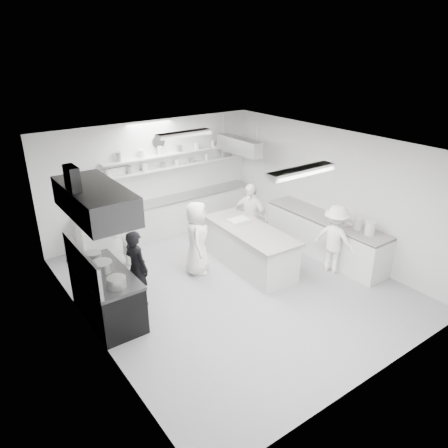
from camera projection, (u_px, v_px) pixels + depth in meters
floor at (232, 284)px, 9.20m from camera, size 6.00×7.00×0.02m
ceiling at (233, 146)px, 8.01m from camera, size 6.00×7.00×0.02m
wall_back at (153, 178)px, 11.22m from camera, size 6.00×0.04×3.00m
wall_front at (380, 298)px, 6.00m from camera, size 6.00×0.04×3.00m
wall_left at (86, 261)px, 7.00m from camera, size 0.04×7.00×3.00m
wall_right at (332, 192)px, 10.21m from camera, size 0.04×7.00×3.00m
stove at (107, 296)px, 7.93m from camera, size 0.80×1.80×0.90m
exhaust_hood at (95, 201)px, 7.18m from camera, size 0.85×2.00×0.50m
back_counter at (170, 216)px, 11.57m from camera, size 5.00×0.60×0.92m
shelf_lower at (178, 166)px, 11.40m from camera, size 4.20×0.26×0.04m
shelf_upper at (178, 153)px, 11.26m from camera, size 4.20×0.26×0.04m
pass_through_window at (106, 189)px, 10.53m from camera, size 1.30×0.04×1.00m
wall_clock at (158, 142)px, 10.92m from camera, size 0.32×0.05×0.32m
right_counter at (325, 237)px, 10.28m from camera, size 0.74×3.30×0.94m
pot_rack at (239, 146)px, 11.15m from camera, size 0.30×1.60×0.40m
light_fixture_front at (301, 171)px, 6.69m from camera, size 1.30×0.25×0.10m
light_fixture_rear at (184, 134)px, 9.38m from camera, size 1.30×0.25×0.10m
prep_island at (249, 248)px, 9.76m from camera, size 1.02×2.48×0.90m
stove_pot at (102, 268)px, 7.76m from camera, size 0.38×0.38×0.23m
cook_stove at (137, 268)px, 8.23m from camera, size 0.50×0.65×1.57m
cook_back at (124, 234)px, 9.76m from camera, size 0.86×0.75×1.51m
cook_island_left at (197, 238)px, 9.36m from camera, size 0.89×0.98×1.67m
cook_island_right at (250, 217)px, 10.42m from camera, size 0.72×1.09×1.72m
cook_right at (335, 239)px, 9.41m from camera, size 0.82×1.14×1.58m
bowl_island_a at (238, 221)px, 10.01m from camera, size 0.26×0.26×0.06m
bowl_island_b at (245, 226)px, 9.76m from camera, size 0.18×0.18×0.05m
bowl_right at (346, 225)px, 9.68m from camera, size 0.32×0.32×0.06m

